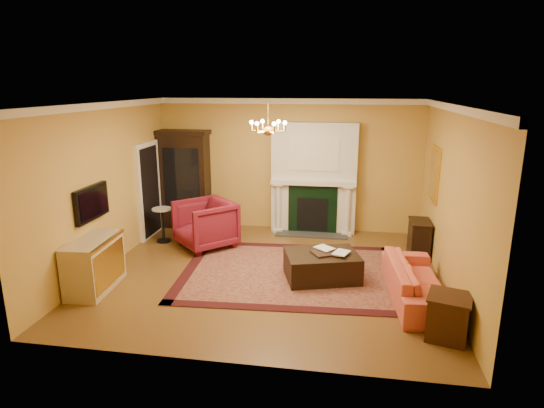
% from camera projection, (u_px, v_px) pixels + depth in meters
% --- Properties ---
extents(floor, '(6.00, 5.50, 0.02)m').
position_uv_depth(floor, '(268.00, 274.00, 8.18)').
color(floor, brown).
rests_on(floor, ground).
extents(ceiling, '(6.00, 5.50, 0.02)m').
position_uv_depth(ceiling, '(268.00, 103.00, 7.41)').
color(ceiling, white).
rests_on(ceiling, wall_back).
extents(wall_back, '(6.00, 0.02, 3.00)m').
position_uv_depth(wall_back, '(288.00, 165.00, 10.43)').
color(wall_back, '#BD9043').
rests_on(wall_back, floor).
extents(wall_front, '(6.00, 0.02, 3.00)m').
position_uv_depth(wall_front, '(227.00, 248.00, 5.16)').
color(wall_front, '#BD9043').
rests_on(wall_front, floor).
extents(wall_left, '(0.02, 5.50, 3.00)m').
position_uv_depth(wall_left, '(106.00, 186.00, 8.27)').
color(wall_left, '#BD9043').
rests_on(wall_left, floor).
extents(wall_right, '(0.02, 5.50, 3.00)m').
position_uv_depth(wall_right, '(452.00, 200.00, 7.33)').
color(wall_right, '#BD9043').
rests_on(wall_right, floor).
extents(fireplace, '(1.90, 0.70, 2.50)m').
position_uv_depth(fireplace, '(314.00, 181.00, 10.24)').
color(fireplace, silver).
rests_on(fireplace, wall_back).
extents(crown_molding, '(6.00, 5.50, 0.12)m').
position_uv_depth(crown_molding, '(277.00, 105.00, 8.34)').
color(crown_molding, white).
rests_on(crown_molding, ceiling).
extents(doorway, '(0.08, 1.05, 2.10)m').
position_uv_depth(doorway, '(149.00, 190.00, 10.00)').
color(doorway, silver).
rests_on(doorway, wall_left).
extents(tv_panel, '(0.09, 0.95, 0.58)m').
position_uv_depth(tv_panel, '(92.00, 203.00, 7.72)').
color(tv_panel, black).
rests_on(tv_panel, wall_left).
extents(gilt_mirror, '(0.06, 0.76, 1.05)m').
position_uv_depth(gilt_mirror, '(434.00, 174.00, 8.63)').
color(gilt_mirror, gold).
rests_on(gilt_mirror, wall_right).
extents(chandelier, '(0.63, 0.55, 0.53)m').
position_uv_depth(chandelier, '(268.00, 128.00, 7.51)').
color(chandelier, gold).
rests_on(chandelier, ceiling).
extents(oriental_rug, '(4.11, 3.18, 0.02)m').
position_uv_depth(oriental_rug, '(292.00, 272.00, 8.21)').
color(oriental_rug, '#450E14').
rests_on(oriental_rug, floor).
extents(china_cabinet, '(1.10, 0.50, 2.19)m').
position_uv_depth(china_cabinet, '(185.00, 181.00, 10.65)').
color(china_cabinet, black).
rests_on(china_cabinet, floor).
extents(wingback_armchair, '(1.44, 1.44, 1.08)m').
position_uv_depth(wingback_armchair, '(205.00, 222.00, 9.40)').
color(wingback_armchair, maroon).
rests_on(wingback_armchair, floor).
extents(pedestal_table, '(0.42, 0.42, 0.75)m').
position_uv_depth(pedestal_table, '(163.00, 222.00, 9.73)').
color(pedestal_table, black).
rests_on(pedestal_table, floor).
extents(commode, '(0.62, 1.19, 0.87)m').
position_uv_depth(commode, '(94.00, 264.00, 7.47)').
color(commode, '#C1B68D').
rests_on(commode, floor).
extents(coral_sofa, '(0.76, 2.10, 0.81)m').
position_uv_depth(coral_sofa, '(418.00, 275.00, 7.11)').
color(coral_sofa, '#C9413F').
rests_on(coral_sofa, floor).
extents(end_table, '(0.63, 0.63, 0.58)m').
position_uv_depth(end_table, '(448.00, 318.00, 6.04)').
color(end_table, '#37180F').
rests_on(end_table, floor).
extents(console_table, '(0.36, 0.63, 0.70)m').
position_uv_depth(console_table, '(419.00, 239.00, 8.91)').
color(console_table, black).
rests_on(console_table, floor).
extents(leather_ottoman, '(1.43, 1.20, 0.46)m').
position_uv_depth(leather_ottoman, '(322.00, 266.00, 7.91)').
color(leather_ottoman, black).
rests_on(leather_ottoman, oriental_rug).
extents(ottoman_tray, '(0.56, 0.53, 0.03)m').
position_uv_depth(ottoman_tray, '(326.00, 253.00, 7.84)').
color(ottoman_tray, black).
rests_on(ottoman_tray, leather_ottoman).
extents(book_a, '(0.18, 0.20, 0.32)m').
position_uv_depth(book_a, '(320.00, 242.00, 7.85)').
color(book_a, gray).
rests_on(book_a, ottoman_tray).
extents(book_b, '(0.23, 0.11, 0.33)m').
position_uv_depth(book_b, '(335.00, 243.00, 7.77)').
color(book_b, gray).
rests_on(book_b, ottoman_tray).
extents(topiary_left, '(0.16, 0.16, 0.43)m').
position_uv_depth(topiary_left, '(279.00, 168.00, 10.25)').
color(topiary_left, gray).
rests_on(topiary_left, fireplace).
extents(topiary_right, '(0.18, 0.18, 0.48)m').
position_uv_depth(topiary_right, '(339.00, 169.00, 10.03)').
color(topiary_right, gray).
rests_on(topiary_right, fireplace).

